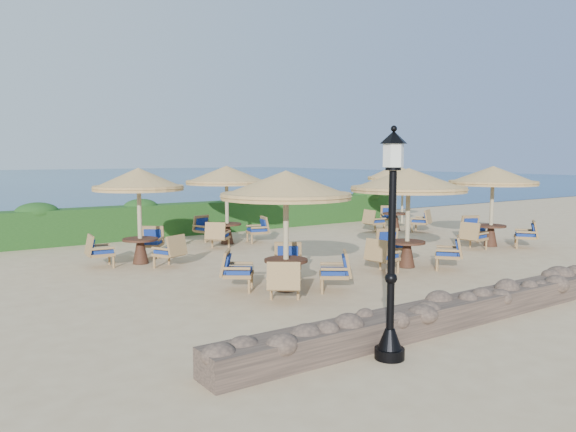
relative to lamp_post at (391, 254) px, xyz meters
The scene contains 12 objects.
ground 8.47m from the lamp_post, 54.78° to the left, with size 120.00×120.00×0.00m, color tan.
sea 76.97m from the lamp_post, 86.42° to the left, with size 160.00×160.00×0.00m, color navy.
hedge 14.83m from the lamp_post, 71.08° to the left, with size 18.00×0.90×1.20m, color #173E14.
stone_wall 5.02m from the lamp_post, ahead, with size 15.00×0.65×0.44m, color brown.
lamp_post is the anchor object (origin of this frame).
extra_parasol 17.41m from the lamp_post, 43.60° to the left, with size 2.30×2.30×2.41m.
cafe_set_0 4.49m from the lamp_post, 75.64° to the left, with size 2.89×2.89×2.65m.
cafe_set_1 7.08m from the lamp_post, 41.72° to the left, with size 3.09×3.09×2.65m.
cafe_set_2 11.67m from the lamp_post, 28.99° to the left, with size 2.86×2.86×2.65m.
cafe_set_3 9.25m from the lamp_post, 92.72° to the left, with size 2.67×2.76×2.65m.
cafe_set_4 11.49m from the lamp_post, 73.65° to the left, with size 2.83×2.83×2.65m.
cafe_set_5 14.76m from the lamp_post, 44.60° to the left, with size 2.55×2.77×2.65m.
Camera 1 is at (-10.52, -12.53, 2.94)m, focal length 35.00 mm.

